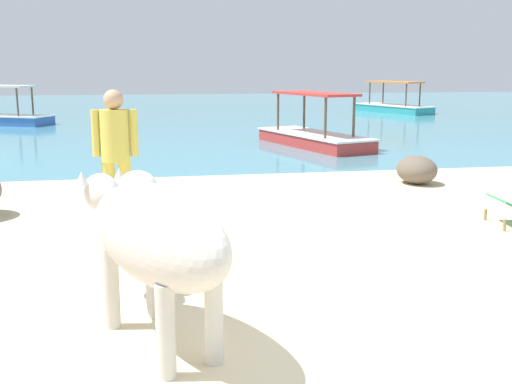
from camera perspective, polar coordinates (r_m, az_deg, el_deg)
sand_beach at (r=4.32m, az=13.80°, el=-14.68°), size 18.00×14.00×0.04m
water_surface at (r=25.65m, az=-6.42°, el=7.23°), size 60.00×36.00×0.03m
cow at (r=4.17m, az=-9.53°, el=-3.84°), size 1.23×2.05×1.17m
person_standing at (r=7.08m, az=-12.91°, el=3.82°), size 0.51×0.32×1.62m
shore_rock_medium at (r=10.29m, az=14.70°, el=2.02°), size 0.69×0.80×0.46m
boat_red at (r=14.94m, az=5.37°, el=5.31°), size 2.18×3.85×1.29m
boat_teal at (r=26.64m, az=12.65°, el=7.81°), size 2.41×3.84×1.29m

